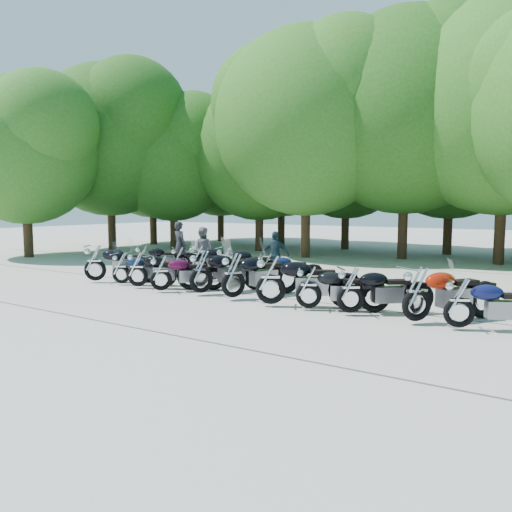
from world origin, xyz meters
The scene contains 32 objects.
ground centered at (0.00, 0.00, 0.00)m, with size 90.00×90.00×0.00m, color #A39F93.
tree_0 centered at (-15.42, 12.98, 5.45)m, with size 7.50×7.50×9.21m.
tree_1 centered at (-12.04, 11.24, 5.06)m, with size 6.97×6.97×8.55m.
tree_2 centered at (-7.25, 12.84, 5.31)m, with size 7.31×7.31×8.97m.
tree_3 centered at (-3.57, 11.24, 6.32)m, with size 8.70×8.70×10.67m.
tree_4 centered at (0.54, 13.09, 6.64)m, with size 9.13×9.13×11.20m.
tree_5 centered at (4.61, 13.20, 6.57)m, with size 9.04×9.04×11.10m.
tree_9 centered at (-13.53, 17.59, 5.52)m, with size 7.59×7.59×9.32m.
tree_10 centered at (-8.29, 16.97, 5.66)m, with size 7.78×7.78×9.55m.
tree_11 centered at (-3.76, 16.43, 5.49)m, with size 7.56×7.56×9.28m.
tree_12 centered at (1.80, 16.47, 5.72)m, with size 7.88×7.88×9.67m.
tree_16 centered at (-14.83, 4.00, 5.06)m, with size 6.97×6.97×8.55m.
tree_17 centered at (-14.68, 9.00, 6.04)m, with size 8.31×8.31×10.20m.
motorcycle_0 centered at (-5.57, 0.49, 0.69)m, with size 0.75×2.45×1.38m, color black, non-canonical shape.
motorcycle_1 centered at (-4.48, 0.60, 0.58)m, with size 0.62×2.04×1.15m, color #0B1A34, non-canonical shape.
motorcycle_2 centered at (-3.60, 0.46, 0.64)m, with size 0.69×2.26×1.27m, color black, non-canonical shape.
motorcycle_3 centered at (-2.51, 0.34, 0.60)m, with size 0.65×2.14×1.21m, color #3C0824, non-canonical shape.
motorcycle_4 centered at (-1.26, 0.63, 0.70)m, with size 0.76×2.49×1.41m, color black, non-canonical shape.
motorcycle_5 centered at (-0.10, 0.56, 0.70)m, with size 0.76×2.49×1.41m, color black, non-canonical shape.
motorcycle_6 centered at (1.20, 0.34, 0.73)m, with size 0.78×2.57×1.45m, color black, non-canonical shape.
motorcycle_7 centered at (2.18, 0.47, 0.60)m, with size 0.65×2.14×1.21m, color black, non-canonical shape.
motorcycle_8 centered at (3.23, 0.51, 0.63)m, with size 0.68×2.23×1.26m, color black, non-canonical shape.
motorcycle_9 centered at (4.72, 0.50, 0.69)m, with size 0.75×2.46×1.39m, color #9D1805, non-canonical shape.
motorcycle_10 centered at (5.58, 0.43, 0.60)m, with size 0.65×2.14×1.21m, color #0D103B, non-canonical shape.
motorcycle_11 centered at (-6.09, 3.09, 0.57)m, with size 0.62×2.03×1.15m, color black, non-canonical shape.
motorcycle_12 centered at (-4.51, 3.32, 0.57)m, with size 0.62×2.03×1.15m, color black, non-canonical shape.
motorcycle_13 centered at (-3.43, 3.08, 0.65)m, with size 0.70×2.29×1.29m, color black, non-canonical shape.
motorcycle_14 centered at (-2.23, 3.08, 0.65)m, with size 0.70×2.28×1.29m, color black, non-canonical shape.
motorcycle_15 centered at (-0.65, 3.07, 0.57)m, with size 0.62×2.02×1.14m, color #0C1735, non-canonical shape.
rider_0 centered at (-5.78, 4.77, 0.93)m, with size 0.68×0.45×1.86m, color black.
rider_1 centered at (-4.12, 4.15, 0.85)m, with size 0.83×0.65×1.71m, color gray.
rider_2 centered at (-1.23, 4.59, 0.81)m, with size 0.95×0.39×1.62m, color #1E373E.
Camera 1 is at (7.58, -10.01, 2.52)m, focal length 35.00 mm.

